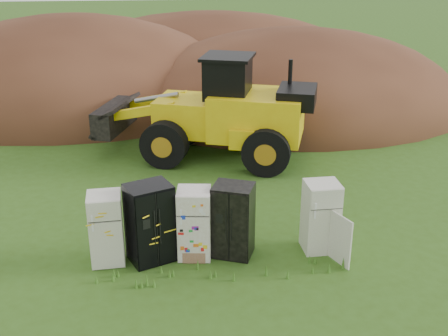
# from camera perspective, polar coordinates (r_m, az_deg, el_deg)

# --- Properties ---
(ground) EXTENTS (120.00, 120.00, 0.00)m
(ground) POSITION_cam_1_polar(r_m,az_deg,el_deg) (13.22, -0.48, -8.79)
(ground) COLOR #315316
(ground) RESTS_ON ground
(fridge_leftmost) EXTENTS (0.78, 0.76, 1.67)m
(fridge_leftmost) POSITION_cam_1_polar(r_m,az_deg,el_deg) (12.85, -11.87, -6.03)
(fridge_leftmost) COLOR silver
(fridge_leftmost) RESTS_ON ground
(fridge_black_side) EXTENTS (1.19, 1.09, 1.85)m
(fridge_black_side) POSITION_cam_1_polar(r_m,az_deg,el_deg) (12.72, -7.52, -5.56)
(fridge_black_side) COLOR black
(fridge_black_side) RESTS_ON ground
(fridge_sticker) EXTENTS (0.82, 0.77, 1.67)m
(fridge_sticker) POSITION_cam_1_polar(r_m,az_deg,el_deg) (12.80, -3.03, -5.64)
(fridge_sticker) COLOR white
(fridge_sticker) RESTS_ON ground
(fridge_dark_mid) EXTENTS (1.09, 0.99, 1.74)m
(fridge_dark_mid) POSITION_cam_1_polar(r_m,az_deg,el_deg) (12.85, 0.93, -5.34)
(fridge_dark_mid) COLOR black
(fridge_dark_mid) RESTS_ON ground
(fridge_open_door) EXTENTS (0.80, 0.74, 1.70)m
(fridge_open_door) POSITION_cam_1_polar(r_m,az_deg,el_deg) (13.25, 9.79, -4.88)
(fridge_open_door) COLOR silver
(fridge_open_door) RESTS_ON ground
(wheel_loader) EXTENTS (7.68, 4.93, 3.45)m
(wheel_loader) POSITION_cam_1_polar(r_m,az_deg,el_deg) (18.47, -2.27, 6.21)
(wheel_loader) COLOR yellow
(wheel_loader) RESTS_ON ground
(dirt_mound_right) EXTENTS (14.63, 10.73, 6.91)m
(dirt_mound_right) POSITION_cam_1_polar(r_m,az_deg,el_deg) (24.62, 7.06, 5.98)
(dirt_mound_right) COLOR #3F2114
(dirt_mound_right) RESTS_ON ground
(dirt_mound_left) EXTENTS (15.10, 11.33, 7.81)m
(dirt_mound_left) POSITION_cam_1_polar(r_m,az_deg,el_deg) (26.18, -14.75, 6.39)
(dirt_mound_left) COLOR #3F2114
(dirt_mound_left) RESTS_ON ground
(dirt_mound_back) EXTENTS (17.88, 11.92, 6.80)m
(dirt_mound_back) POSITION_cam_1_polar(r_m,az_deg,el_deg) (30.40, -1.52, 9.25)
(dirt_mound_back) COLOR #3F2114
(dirt_mound_back) RESTS_ON ground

